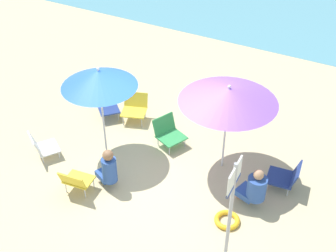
% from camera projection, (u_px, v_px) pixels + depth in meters
% --- Properties ---
extents(ground_plane, '(40.00, 40.00, 0.00)m').
position_uv_depth(ground_plane, '(156.00, 173.00, 9.08)').
color(ground_plane, '#CCB789').
extents(umbrella_purple, '(1.89, 1.89, 1.95)m').
position_uv_depth(umbrella_purple, '(229.00, 95.00, 8.22)').
color(umbrella_purple, silver).
rests_on(umbrella_purple, ground_plane).
extents(umbrella_blue, '(1.51, 1.51, 2.06)m').
position_uv_depth(umbrella_blue, '(99.00, 78.00, 8.58)').
color(umbrella_blue, silver).
rests_on(umbrella_blue, ground_plane).
extents(beach_chair_a, '(0.76, 0.73, 0.63)m').
position_uv_depth(beach_chair_a, '(168.00, 132.00, 9.67)').
color(beach_chair_a, '#33934C').
rests_on(beach_chair_a, ground_plane).
extents(beach_chair_b, '(0.72, 0.72, 0.61)m').
position_uv_depth(beach_chair_b, '(135.00, 107.00, 10.43)').
color(beach_chair_b, gold).
rests_on(beach_chair_b, ground_plane).
extents(beach_chair_c, '(0.74, 0.74, 0.67)m').
position_uv_depth(beach_chair_c, '(107.00, 103.00, 10.55)').
color(beach_chair_c, navy).
rests_on(beach_chair_c, ground_plane).
extents(beach_chair_d, '(0.71, 0.71, 0.59)m').
position_uv_depth(beach_chair_d, '(42.00, 146.00, 9.32)').
color(beach_chair_d, white).
rests_on(beach_chair_d, ground_plane).
extents(beach_chair_e, '(0.65, 0.60, 0.57)m').
position_uv_depth(beach_chair_e, '(286.00, 176.00, 8.56)').
color(beach_chair_e, navy).
rests_on(beach_chair_e, ground_plane).
extents(beach_chair_f, '(0.59, 0.55, 0.58)m').
position_uv_depth(beach_chair_f, '(76.00, 180.00, 8.42)').
color(beach_chair_f, gold).
rests_on(beach_chair_f, ground_plane).
extents(person_a, '(0.53, 0.42, 0.94)m').
position_uv_depth(person_a, '(108.00, 169.00, 8.49)').
color(person_a, '#2D519E').
rests_on(person_a, ground_plane).
extents(person_b, '(0.57, 0.45, 0.90)m').
position_uv_depth(person_b, '(254.00, 188.00, 8.08)').
color(person_b, '#2D519E').
rests_on(person_b, ground_plane).
extents(warning_sign, '(0.06, 0.54, 2.14)m').
position_uv_depth(warning_sign, '(232.00, 201.00, 6.49)').
color(warning_sign, '#ADADB2').
rests_on(warning_sign, ground_plane).
extents(swim_ring, '(0.47, 0.47, 0.09)m').
position_uv_depth(swim_ring, '(227.00, 220.00, 7.99)').
color(swim_ring, yellow).
rests_on(swim_ring, ground_plane).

